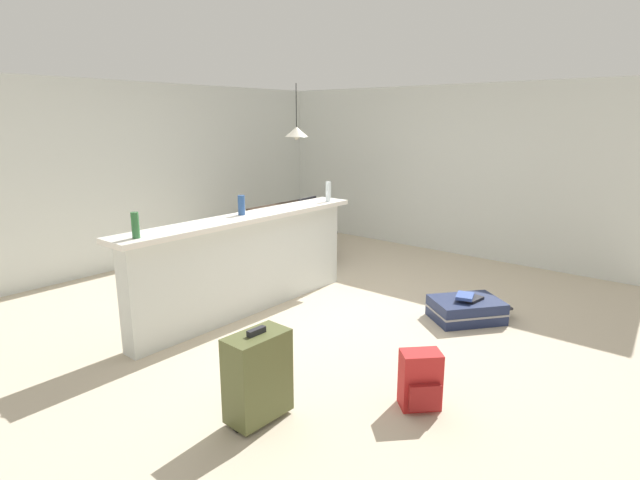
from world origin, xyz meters
TOP-DOWN VIEW (x-y plane):
  - ground_plane at (0.00, 0.00)m, footprint 13.00×13.00m
  - wall_back at (0.00, 3.05)m, footprint 6.60×0.10m
  - wall_right at (3.05, 0.30)m, footprint 0.10×6.00m
  - partition_half_wall at (-0.65, 0.46)m, footprint 2.80×0.20m
  - bar_countertop at (-0.65, 0.46)m, footprint 2.96×0.40m
  - bottle_green at (-1.91, 0.41)m, footprint 0.06×0.06m
  - bottle_blue at (-0.66, 0.52)m, footprint 0.07×0.07m
  - bottle_clear at (0.59, 0.37)m, footprint 0.06×0.06m
  - dining_table at (1.34, 1.67)m, footprint 1.10×0.80m
  - dining_chair_near_partition at (1.24, 1.17)m, footprint 0.45×0.45m
  - pendant_lamp at (1.42, 1.63)m, footprint 0.34×0.34m
  - suitcase_flat_navy at (0.62, -1.42)m, footprint 0.86×0.81m
  - backpack_red at (-1.12, -1.85)m, footprint 0.34×0.34m
  - suitcase_upright_olive at (-1.96, -1.08)m, footprint 0.45×0.25m
  - book_stack at (0.61, -1.44)m, footprint 0.31×0.25m

SIDE VIEW (x-z plane):
  - ground_plane at x=0.00m, z-range -0.05..0.00m
  - suitcase_flat_navy at x=0.62m, z-range 0.00..0.22m
  - backpack_red at x=-1.12m, z-range -0.01..0.41m
  - book_stack at x=0.61m, z-range 0.22..0.28m
  - suitcase_upright_olive at x=-1.96m, z-range 0.00..0.67m
  - partition_half_wall at x=-0.65m, z-range 0.00..1.00m
  - dining_chair_near_partition at x=1.24m, z-range 0.05..0.98m
  - dining_table at x=1.34m, z-range 0.28..1.02m
  - bar_countertop at x=-0.65m, z-range 1.00..1.05m
  - bottle_blue at x=-0.66m, z-range 1.05..1.25m
  - bottle_green at x=-1.91m, z-range 1.05..1.27m
  - bottle_clear at x=0.59m, z-range 1.05..1.28m
  - wall_back at x=0.00m, z-range 0.00..2.50m
  - wall_right at x=3.05m, z-range 0.00..2.50m
  - pendant_lamp at x=1.42m, z-range 1.44..2.22m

